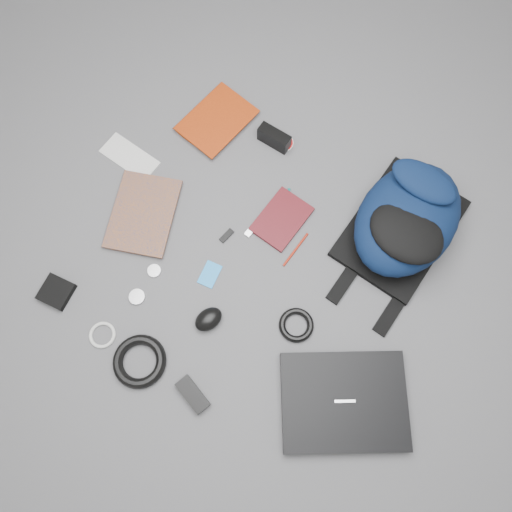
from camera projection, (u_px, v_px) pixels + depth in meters
The scene contains 22 objects.
ground at pixel (256, 258), 1.61m from camera, with size 4.00×4.00×0.00m, color #4F4F51.
backpack at pixel (407, 219), 1.55m from camera, with size 0.32×0.46×0.19m, color black, non-canonical shape.
laptop at pixel (344, 401), 1.46m from camera, with size 0.37×0.28×0.04m, color black.
textbook_red at pixel (197, 105), 1.77m from camera, with size 0.19×0.25×0.03m, color maroon.
comic_book at pixel (114, 209), 1.65m from camera, with size 0.20×0.28×0.02m, color #CA670E.
envelope at pixel (130, 157), 1.72m from camera, with size 0.20×0.09×0.00m, color silver.
dvd_case at pixel (282, 219), 1.65m from camera, with size 0.13×0.19×0.01m, color #3E0C0F.
compact_camera at pixel (274, 138), 1.71m from camera, with size 0.11×0.04×0.06m, color black.
sticker_disc at pixel (283, 142), 1.74m from camera, with size 0.07×0.07×0.00m, color white.
pen_teal at pixel (286, 209), 1.66m from camera, with size 0.01×0.01×0.15m, color #0B6460.
pen_red at pixel (296, 250), 1.62m from camera, with size 0.01×0.01×0.14m, color maroon.
id_badge at pixel (210, 274), 1.60m from camera, with size 0.05×0.08×0.00m, color #1C83D9.
usb_black at pixel (227, 236), 1.63m from camera, with size 0.02×0.05×0.01m, color black.
usb_silver at pixel (251, 230), 1.64m from camera, with size 0.02×0.05×0.01m, color silver.
mouse at pixel (208, 319), 1.53m from camera, with size 0.06×0.09×0.05m, color black.
headphone_left at pixel (154, 271), 1.60m from camera, with size 0.04×0.04×0.01m, color silver.
headphone_right at pixel (137, 297), 1.57m from camera, with size 0.05×0.05×0.01m, color #B7B7B9.
cable_coil at pixel (296, 325), 1.54m from camera, with size 0.11×0.11×0.02m, color black.
power_brick at pixel (193, 395), 1.47m from camera, with size 0.11×0.05×0.03m, color black.
power_cord_coil at pixel (140, 361), 1.50m from camera, with size 0.16×0.16×0.03m, color black.
pouch at pixel (56, 292), 1.57m from camera, with size 0.09×0.09×0.02m, color black.
white_cable_coil at pixel (102, 335), 1.53m from camera, with size 0.08×0.08×0.01m, color silver.
Camera 1 is at (0.22, -0.42, 1.54)m, focal length 35.00 mm.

